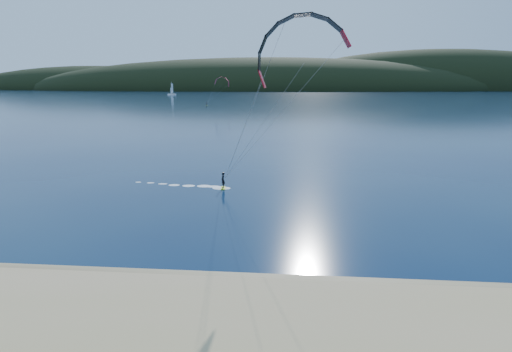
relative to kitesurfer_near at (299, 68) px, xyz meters
The scene contains 6 objects.
ground 23.82m from the kitesurfer_near, 102.91° to the right, with size 1800.00×1800.00×0.00m, color #081A3C.
wet_sand 20.18m from the kitesurfer_near, 106.50° to the right, with size 220.00×2.50×0.10m.
headland 725.51m from the kitesurfer_near, 90.31° to the left, with size 1200.00×310.00×140.00m.
kitesurfer_near is the anchor object (origin of this frame).
kitesurfer_far 176.99m from the kitesurfer_near, 101.88° to the left, with size 13.19×5.93×13.84m.
sailboat 396.99m from the kitesurfer_near, 107.90° to the left, with size 9.39×6.31×13.13m.
Camera 1 is at (4.11, -16.77, 10.97)m, focal length 29.18 mm.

